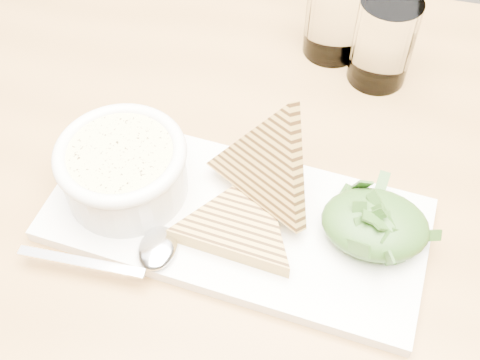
% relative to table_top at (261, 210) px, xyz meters
% --- Properties ---
extents(table_top, '(1.26, 0.86, 0.04)m').
position_rel_table_top_xyz_m(table_top, '(0.00, 0.00, 0.00)').
color(table_top, olive).
rests_on(table_top, ground).
extents(table_leg_bl, '(0.06, 0.06, 0.68)m').
position_rel_table_top_xyz_m(table_leg_bl, '(-0.57, 0.36, -0.36)').
color(table_leg_bl, olive).
rests_on(table_leg_bl, ground).
extents(platter, '(0.40, 0.21, 0.02)m').
position_rel_table_top_xyz_m(platter, '(-0.02, -0.04, 0.03)').
color(platter, white).
rests_on(platter, table_top).
extents(soup_bowl, '(0.13, 0.13, 0.05)m').
position_rel_table_top_xyz_m(soup_bowl, '(-0.14, -0.03, 0.06)').
color(soup_bowl, white).
rests_on(soup_bowl, platter).
extents(soup, '(0.11, 0.11, 0.01)m').
position_rel_table_top_xyz_m(soup, '(-0.14, -0.03, 0.09)').
color(soup, '#F2E293').
rests_on(soup, soup_bowl).
extents(bowl_rim, '(0.13, 0.13, 0.01)m').
position_rel_table_top_xyz_m(bowl_rim, '(-0.14, -0.03, 0.09)').
color(bowl_rim, white).
rests_on(bowl_rim, soup_bowl).
extents(sandwich_flat, '(0.16, 0.16, 0.02)m').
position_rel_table_top_xyz_m(sandwich_flat, '(-0.01, -0.05, 0.04)').
color(sandwich_flat, '#B88E41').
rests_on(sandwich_flat, platter).
extents(sandwich_lean, '(0.20, 0.20, 0.17)m').
position_rel_table_top_xyz_m(sandwich_lean, '(0.00, -0.00, 0.08)').
color(sandwich_lean, '#B88E41').
rests_on(sandwich_lean, sandwich_flat).
extents(salad_base, '(0.11, 0.08, 0.04)m').
position_rel_table_top_xyz_m(salad_base, '(0.12, -0.03, 0.06)').
color(salad_base, '#14330F').
rests_on(salad_base, platter).
extents(arugula_pile, '(0.11, 0.10, 0.05)m').
position_rel_table_top_xyz_m(arugula_pile, '(0.12, -0.03, 0.06)').
color(arugula_pile, '#3E6423').
rests_on(arugula_pile, platter).
extents(spoon_bowl, '(0.04, 0.05, 0.01)m').
position_rel_table_top_xyz_m(spoon_bowl, '(-0.09, -0.10, 0.04)').
color(spoon_bowl, silver).
rests_on(spoon_bowl, platter).
extents(spoon_handle, '(0.13, 0.01, 0.00)m').
position_rel_table_top_xyz_m(spoon_handle, '(-0.15, -0.13, 0.04)').
color(spoon_handle, silver).
rests_on(spoon_handle, platter).
extents(glass_near, '(0.08, 0.08, 0.12)m').
position_rel_table_top_xyz_m(glass_near, '(0.04, 0.26, 0.08)').
color(glass_near, white).
rests_on(glass_near, table_top).
extents(glass_far, '(0.07, 0.07, 0.11)m').
position_rel_table_top_xyz_m(glass_far, '(0.10, 0.22, 0.08)').
color(glass_far, white).
rests_on(glass_far, table_top).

